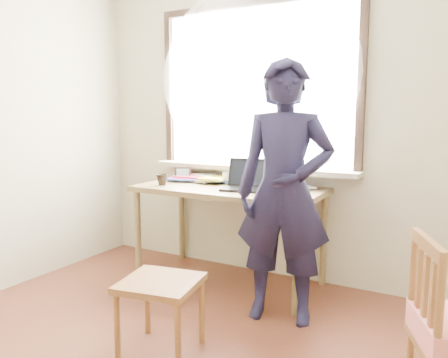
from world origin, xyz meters
The scene contains 12 objects.
room_shell centered at (-0.02, 0.20, 1.64)m, with size 3.52×4.02×2.61m.
desk centered at (-0.26, 1.63, 0.72)m, with size 1.49×0.75×0.80m.
laptop centered at (-0.08, 1.60, 0.86)m, with size 0.38×0.33×0.23m.
mug_white centered at (-0.34, 1.79, 0.85)m, with size 0.13×0.13×0.10m, color white.
mug_dark centered at (-0.79, 1.44, 0.85)m, with size 0.10×0.10×0.09m, color black.
mouse centered at (0.17, 1.53, 0.82)m, with size 0.09×0.06×0.03m, color black.
desk_clutter centered at (-0.45, 1.79, 0.83)m, with size 0.86×0.55×0.05m.
book_a centered at (-0.65, 1.81, 0.81)m, with size 0.20×0.27×0.03m, color white.
book_b centered at (0.17, 1.86, 0.81)m, with size 0.19×0.27×0.02m, color white.
picture_frame centered at (-0.78, 1.73, 0.86)m, with size 0.13×0.09×0.11m.
work_chair centered at (-0.09, 0.48, 0.37)m, with size 0.50×0.48×0.44m.
person centered at (0.37, 1.24, 0.87)m, with size 0.64×0.42×1.74m, color black.
Camera 1 is at (1.40, -1.42, 1.37)m, focal length 35.00 mm.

